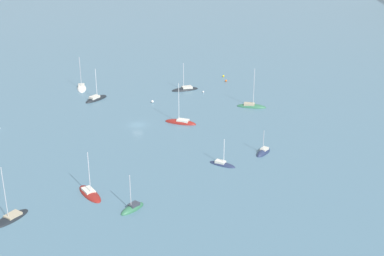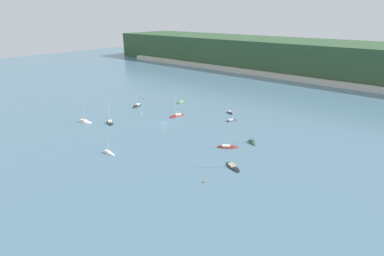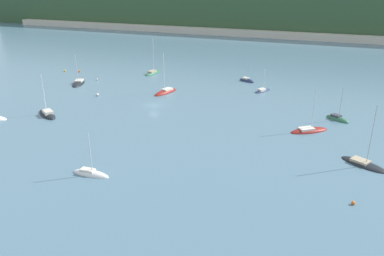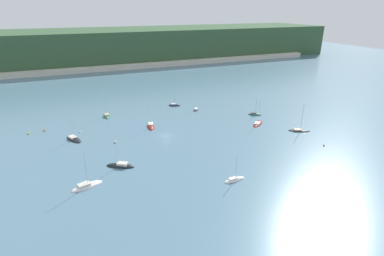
% 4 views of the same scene
% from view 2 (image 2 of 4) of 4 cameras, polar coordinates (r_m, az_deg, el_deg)
% --- Properties ---
extents(ground_plane, '(600.00, 600.00, 0.00)m').
position_cam_2_polar(ground_plane, '(142.83, -5.39, 0.92)').
color(ground_plane, slate).
extents(hillside_ridge, '(418.79, 71.57, 26.80)m').
position_cam_2_polar(hillside_ridge, '(284.55, 20.92, 12.52)').
color(hillside_ridge, '#335133').
rests_on(hillside_ridge, ground_plane).
extents(shore_town_strip, '(355.97, 6.00, 3.63)m').
position_cam_2_polar(shore_town_strip, '(250.29, 17.32, 9.24)').
color(shore_town_strip, beige).
rests_on(shore_town_strip, ground_plane).
extents(sailboat_0, '(6.73, 2.14, 8.20)m').
position_cam_2_polar(sailboat_0, '(116.15, -15.62, -4.64)').
color(sailboat_0, white).
rests_on(sailboat_0, ground_plane).
extents(sailboat_1, '(8.47, 7.64, 10.32)m').
position_cam_2_polar(sailboat_1, '(117.68, 6.82, -3.62)').
color(sailboat_1, maroon).
rests_on(sailboat_1, ground_plane).
extents(sailboat_2, '(6.07, 4.59, 6.91)m').
position_cam_2_polar(sailboat_2, '(157.83, 7.27, 2.84)').
color(sailboat_2, '#232D4C').
rests_on(sailboat_2, ground_plane).
extents(sailboat_3, '(6.00, 4.98, 8.44)m').
position_cam_2_polar(sailboat_3, '(122.97, 11.38, -2.78)').
color(sailboat_3, '#2D6647').
rests_on(sailboat_3, ground_plane).
extents(sailboat_4, '(8.57, 6.40, 11.58)m').
position_cam_2_polar(sailboat_4, '(103.22, 7.77, -7.37)').
color(sailboat_4, black).
rests_on(sailboat_4, ground_plane).
extents(sailboat_5, '(8.91, 5.18, 11.55)m').
position_cam_2_polar(sailboat_5, '(152.61, -19.80, 1.10)').
color(sailboat_5, white).
rests_on(sailboat_5, ground_plane).
extents(sailboat_6, '(8.80, 6.72, 10.62)m').
position_cam_2_polar(sailboat_6, '(147.77, -15.30, 0.98)').
color(sailboat_6, black).
rests_on(sailboat_6, ground_plane).
extents(sailboat_7, '(6.52, 9.44, 9.77)m').
position_cam_2_polar(sailboat_7, '(171.68, -10.39, 4.16)').
color(sailboat_7, black).
rests_on(sailboat_7, ground_plane).
extents(sailboat_8, '(3.48, 8.90, 12.64)m').
position_cam_2_polar(sailboat_8, '(175.18, -1.98, 4.84)').
color(sailboat_8, '#2D6647').
rests_on(sailboat_8, ground_plane).
extents(sailboat_9, '(4.47, 6.68, 6.98)m').
position_cam_2_polar(sailboat_9, '(146.44, 7.52, 1.38)').
color(sailboat_9, '#232D4C').
rests_on(sailboat_9, ground_plane).
extents(sailboat_10, '(4.71, 9.28, 12.28)m').
position_cam_2_polar(sailboat_10, '(152.12, -2.92, 2.29)').
color(sailboat_10, maroon).
rests_on(sailboat_10, ground_plane).
extents(mooring_buoy_0, '(0.69, 0.69, 0.69)m').
position_cam_2_polar(mooring_buoy_0, '(187.02, -9.29, 5.70)').
color(mooring_buoy_0, orange).
rests_on(mooring_buoy_0, ground_plane).
extents(mooring_buoy_1, '(0.56, 0.56, 0.56)m').
position_cam_2_polar(mooring_buoy_1, '(173.55, -8.35, 4.54)').
color(mooring_buoy_1, white).
rests_on(mooring_buoy_1, ground_plane).
extents(mooring_buoy_2, '(0.55, 0.55, 0.55)m').
position_cam_2_polar(mooring_buoy_2, '(93.87, 2.28, -10.15)').
color(mooring_buoy_2, orange).
rests_on(mooring_buoy_2, ground_plane).
extents(mooring_buoy_3, '(0.66, 0.66, 0.66)m').
position_cam_2_polar(mooring_buoy_3, '(190.50, -10.60, 5.90)').
color(mooring_buoy_3, yellow).
rests_on(mooring_buoy_3, ground_plane).
extents(mooring_buoy_4, '(0.80, 0.80, 0.80)m').
position_cam_2_polar(mooring_buoy_4, '(156.49, -9.72, 2.67)').
color(mooring_buoy_4, white).
rests_on(mooring_buoy_4, ground_plane).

